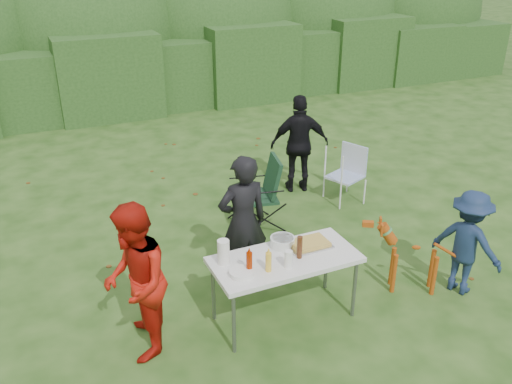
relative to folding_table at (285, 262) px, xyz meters
name	(u,v)px	position (x,y,z in m)	size (l,w,h in m)	color
ground	(255,315)	(-0.26, 0.15, -0.69)	(80.00, 80.00, 0.00)	#1E4211
hedge_row	(107,77)	(-0.26, 8.15, 0.16)	(22.00, 1.40, 1.70)	#23471C
shrub_backdrop	(91,32)	(-0.26, 9.75, 0.91)	(20.00, 2.60, 3.20)	#3D6628
folding_table	(285,262)	(0.00, 0.00, 0.00)	(1.50, 0.70, 0.74)	silver
person_cook	(243,222)	(-0.13, 0.77, 0.11)	(0.58, 0.38, 1.59)	black
person_red_jacket	(135,283)	(-1.49, 0.12, 0.10)	(0.76, 0.59, 1.56)	#B2160B
person_black_puffy	(300,144)	(1.68, 2.78, 0.09)	(0.90, 0.38, 1.54)	black
child	(467,243)	(2.06, -0.38, -0.07)	(0.80, 0.46, 1.23)	#172847
dog	(415,258)	(1.56, -0.15, -0.27)	(0.88, 0.35, 0.84)	#99400E
camping_chair	(256,193)	(0.57, 1.97, -0.18)	(0.63, 0.63, 1.00)	#173721
lawn_chair	(345,174)	(2.13, 2.15, -0.26)	(0.51, 0.51, 0.86)	#3F63AE
food_tray	(309,245)	(0.33, 0.10, 0.06)	(0.45, 0.30, 0.02)	#B7B7BA
focaccia_bread	(309,243)	(0.33, 0.10, 0.09)	(0.40, 0.26, 0.04)	gold
mustard_bottle	(268,262)	(-0.26, -0.15, 0.15)	(0.06, 0.06, 0.20)	yellow
ketchup_bottle	(249,263)	(-0.43, -0.09, 0.16)	(0.06, 0.06, 0.22)	#8E1F00
beer_bottle	(300,247)	(0.13, -0.06, 0.17)	(0.06, 0.06, 0.24)	#47230F
paper_towel_roll	(223,252)	(-0.60, 0.15, 0.18)	(0.12, 0.12, 0.26)	white
cup_stack	(288,259)	(-0.05, -0.17, 0.14)	(0.08, 0.08, 0.18)	white
pasta_bowl	(282,242)	(0.08, 0.22, 0.10)	(0.26, 0.26, 0.10)	silver
plate_stack	(241,273)	(-0.52, -0.11, 0.08)	(0.24, 0.24, 0.05)	white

